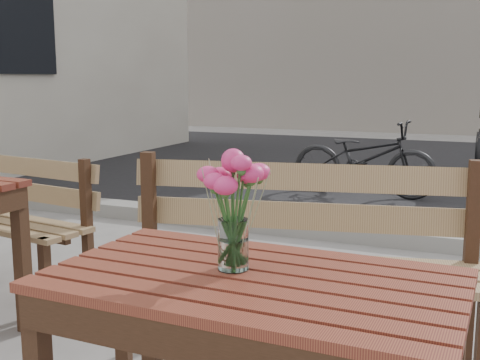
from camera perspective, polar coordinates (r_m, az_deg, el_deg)
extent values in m
cube|color=black|center=(8.26, -20.21, 15.67)|extent=(0.06, 1.20, 1.80)
cube|color=black|center=(8.67, 18.93, 0.84)|extent=(30.00, 8.00, 0.00)
cube|color=gray|center=(4.75, 15.44, -5.30)|extent=(30.00, 0.25, 0.12)
cube|color=#571E16|center=(1.71, 1.15, -9.50)|extent=(1.17, 0.71, 0.03)
cube|color=black|center=(2.32, -8.39, -13.79)|extent=(0.06, 0.06, 0.68)
cube|color=olive|center=(2.49, 5.51, -8.41)|extent=(1.58, 0.72, 0.03)
cube|color=olive|center=(2.65, 6.09, -1.58)|extent=(1.51, 0.35, 0.42)
cube|color=black|center=(2.58, -11.13, -13.53)|extent=(0.06, 0.06, 0.50)
cube|color=black|center=(2.81, -8.58, -6.83)|extent=(0.06, 0.06, 0.93)
cube|color=black|center=(2.70, 20.99, -8.09)|extent=(0.06, 0.06, 0.93)
cylinder|color=white|center=(1.74, -0.64, -6.13)|extent=(0.09, 0.09, 0.15)
cylinder|color=#30672B|center=(1.72, -0.65, -3.75)|extent=(0.05, 0.05, 0.30)
cube|color=black|center=(3.19, -19.94, -7.12)|extent=(0.07, 0.07, 0.74)
cube|color=olive|center=(3.92, -20.37, 0.20)|extent=(1.34, 0.23, 0.37)
cube|color=black|center=(3.33, -18.08, -8.96)|extent=(0.05, 0.05, 0.44)
cube|color=black|center=(3.48, -14.39, -4.78)|extent=(0.05, 0.05, 0.82)
imported|color=black|center=(6.57, 11.63, 2.07)|extent=(1.60, 0.66, 0.82)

